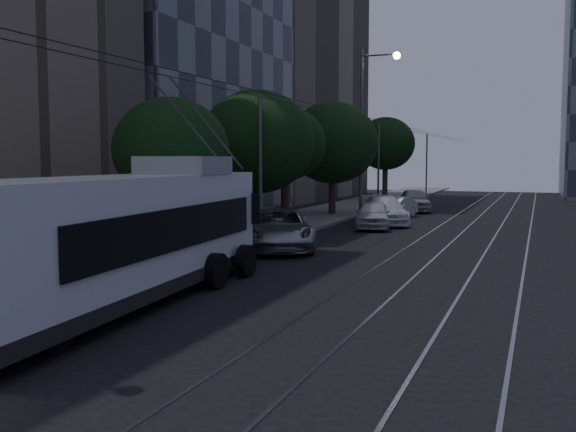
{
  "coord_description": "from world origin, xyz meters",
  "views": [
    {
      "loc": [
        5.11,
        -13.42,
        3.46
      ],
      "look_at": [
        -1.9,
        4.37,
        1.78
      ],
      "focal_mm": 40.0,
      "sensor_mm": 36.0,
      "label": 1
    }
  ],
  "objects_px": {
    "car_white_c": "(395,207)",
    "car_white_d": "(414,200)",
    "pickup_silver": "(278,229)",
    "car_white_a": "(373,215)",
    "car_white_b": "(384,210)",
    "streetlamp_far": "(368,116)",
    "trolleybus": "(126,236)"
  },
  "relations": [
    {
      "from": "car_white_b",
      "to": "streetlamp_far",
      "type": "relative_size",
      "value": 0.51
    },
    {
      "from": "car_white_b",
      "to": "car_white_c",
      "type": "xyz_separation_m",
      "value": [
        -0.28,
        4.25,
        -0.14
      ]
    },
    {
      "from": "pickup_silver",
      "to": "car_white_d",
      "type": "distance_m",
      "value": 20.15
    },
    {
      "from": "car_white_c",
      "to": "streetlamp_far",
      "type": "height_order",
      "value": "streetlamp_far"
    },
    {
      "from": "trolleybus",
      "to": "car_white_a",
      "type": "height_order",
      "value": "trolleybus"
    },
    {
      "from": "car_white_a",
      "to": "car_white_b",
      "type": "relative_size",
      "value": 0.8
    },
    {
      "from": "trolleybus",
      "to": "car_white_b",
      "type": "xyz_separation_m",
      "value": [
        1.4,
        21.12,
        -0.88
      ]
    },
    {
      "from": "car_white_b",
      "to": "streetlamp_far",
      "type": "xyz_separation_m",
      "value": [
        -2.16,
        4.82,
        5.38
      ]
    },
    {
      "from": "car_white_c",
      "to": "car_white_d",
      "type": "distance_m",
      "value": 4.78
    },
    {
      "from": "trolleybus",
      "to": "car_white_d",
      "type": "distance_m",
      "value": 30.18
    },
    {
      "from": "trolleybus",
      "to": "car_white_d",
      "type": "height_order",
      "value": "trolleybus"
    },
    {
      "from": "trolleybus",
      "to": "pickup_silver",
      "type": "xyz_separation_m",
      "value": [
        -0.2,
        10.05,
        -0.86
      ]
    },
    {
      "from": "car_white_b",
      "to": "car_white_c",
      "type": "bearing_deg",
      "value": 71.99
    },
    {
      "from": "trolleybus",
      "to": "car_white_d",
      "type": "bearing_deg",
      "value": 82.32
    },
    {
      "from": "car_white_b",
      "to": "car_white_d",
      "type": "height_order",
      "value": "car_white_d"
    },
    {
      "from": "car_white_b",
      "to": "car_white_d",
      "type": "xyz_separation_m",
      "value": [
        0.0,
        9.02,
        0.02
      ]
    },
    {
      "from": "car_white_a",
      "to": "car_white_d",
      "type": "relative_size",
      "value": 0.91
    },
    {
      "from": "car_white_d",
      "to": "streetlamp_far",
      "type": "xyz_separation_m",
      "value": [
        -2.16,
        -4.2,
        5.36
      ]
    },
    {
      "from": "car_white_b",
      "to": "streetlamp_far",
      "type": "height_order",
      "value": "streetlamp_far"
    },
    {
      "from": "pickup_silver",
      "to": "streetlamp_far",
      "type": "distance_m",
      "value": 16.77
    },
    {
      "from": "pickup_silver",
      "to": "car_white_c",
      "type": "xyz_separation_m",
      "value": [
        1.32,
        15.32,
        -0.16
      ]
    },
    {
      "from": "pickup_silver",
      "to": "car_white_a",
      "type": "distance_m",
      "value": 8.85
    },
    {
      "from": "car_white_a",
      "to": "car_white_d",
      "type": "bearing_deg",
      "value": 77.85
    },
    {
      "from": "car_white_c",
      "to": "car_white_d",
      "type": "relative_size",
      "value": 0.82
    },
    {
      "from": "car_white_a",
      "to": "car_white_d",
      "type": "xyz_separation_m",
      "value": [
        0.0,
        11.38,
        0.07
      ]
    },
    {
      "from": "car_white_a",
      "to": "car_white_b",
      "type": "distance_m",
      "value": 2.36
    },
    {
      "from": "pickup_silver",
      "to": "car_white_b",
      "type": "distance_m",
      "value": 11.18
    },
    {
      "from": "trolleybus",
      "to": "streetlamp_far",
      "type": "height_order",
      "value": "streetlamp_far"
    },
    {
      "from": "trolleybus",
      "to": "car_white_a",
      "type": "xyz_separation_m",
      "value": [
        1.4,
        18.76,
        -0.93
      ]
    },
    {
      "from": "trolleybus",
      "to": "car_white_c",
      "type": "relative_size",
      "value": 3.21
    },
    {
      "from": "trolleybus",
      "to": "streetlamp_far",
      "type": "bearing_deg",
      "value": 86.66
    },
    {
      "from": "car_white_b",
      "to": "car_white_c",
      "type": "relative_size",
      "value": 1.4
    }
  ]
}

